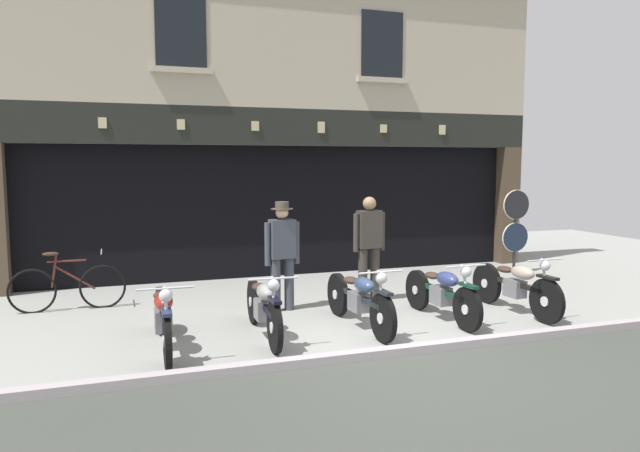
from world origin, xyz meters
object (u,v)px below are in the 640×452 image
object	(u,v)px
motorcycle_left	(163,316)
motorcycle_center	(359,298)
motorcycle_center_right	(442,292)
motorcycle_right	(516,285)
leaning_bicycle	(67,287)
tyre_sign_pole	(516,222)
motorcycle_center_left	(264,306)
salesman_left	(282,251)
shopkeeper_center	(369,244)
advert_board_near	(207,201)

from	to	relation	value
motorcycle_left	motorcycle_center	bearing A→B (deg)	-177.10
motorcycle_center_right	motorcycle_right	world-z (taller)	motorcycle_right
motorcycle_center	motorcycle_right	size ratio (longest dim) A/B	1.04
motorcycle_right	leaning_bicycle	distance (m)	6.84
tyre_sign_pole	leaning_bicycle	bearing A→B (deg)	-177.70
motorcycle_center_left	motorcycle_right	size ratio (longest dim) A/B	1.00
motorcycle_center	leaning_bicycle	world-z (taller)	leaning_bicycle
motorcycle_left	motorcycle_center	world-z (taller)	motorcycle_center
salesman_left	shopkeeper_center	distance (m)	1.49
advert_board_near	leaning_bicycle	size ratio (longest dim) A/B	0.60
motorcycle_right	salesman_left	distance (m)	3.57
motorcycle_center_right	tyre_sign_pole	bearing A→B (deg)	-142.60
motorcycle_center	motorcycle_right	distance (m)	2.55
tyre_sign_pole	advert_board_near	size ratio (longest dim) A/B	1.68
motorcycle_left	salesman_left	world-z (taller)	salesman_left
motorcycle_center_left	motorcycle_center_right	xyz separation A→B (m)	(2.63, -0.01, -0.00)
motorcycle_center_right	motorcycle_center	bearing A→B (deg)	-1.88
tyre_sign_pole	advert_board_near	world-z (taller)	advert_board_near
salesman_left	advert_board_near	distance (m)	2.99
shopkeeper_center	tyre_sign_pole	world-z (taller)	shopkeeper_center
motorcycle_center	shopkeeper_center	world-z (taller)	shopkeeper_center
motorcycle_center_right	tyre_sign_pole	world-z (taller)	tyre_sign_pole
motorcycle_center_left	shopkeeper_center	distance (m)	2.55
tyre_sign_pole	advert_board_near	distance (m)	6.23
motorcycle_center	advert_board_near	size ratio (longest dim) A/B	2.04
leaning_bicycle	motorcycle_right	bearing A→B (deg)	69.10
leaning_bicycle	salesman_left	bearing A→B (deg)	70.37
shopkeeper_center	motorcycle_left	bearing A→B (deg)	20.37
motorcycle_center_left	shopkeeper_center	size ratio (longest dim) A/B	1.16
motorcycle_left	tyre_sign_pole	world-z (taller)	tyre_sign_pole
motorcycle_center_left	motorcycle_center_right	distance (m)	2.63
shopkeeper_center	motorcycle_center_left	bearing A→B (deg)	29.92
motorcycle_left	motorcycle_center_right	bearing A→B (deg)	-177.73
salesman_left	motorcycle_left	bearing A→B (deg)	31.52
shopkeeper_center	leaning_bicycle	xyz separation A→B (m)	(-4.61, 0.99, -0.59)
shopkeeper_center	tyre_sign_pole	bearing A→B (deg)	-164.21
shopkeeper_center	motorcycle_center_right	bearing A→B (deg)	108.04
motorcycle_center_right	shopkeeper_center	world-z (taller)	shopkeeper_center
motorcycle_center_right	leaning_bicycle	size ratio (longest dim) A/B	1.13
motorcycle_right	leaning_bicycle	bearing A→B (deg)	-22.65
motorcycle_left	salesman_left	xyz separation A→B (m)	(1.88, 1.38, 0.51)
motorcycle_center_right	tyre_sign_pole	distance (m)	4.32
motorcycle_center	motorcycle_center_right	distance (m)	1.29
motorcycle_right	salesman_left	bearing A→B (deg)	-23.84
salesman_left	tyre_sign_pole	world-z (taller)	tyre_sign_pole
motorcycle_center_left	motorcycle_right	distance (m)	3.89
motorcycle_right	shopkeeper_center	size ratio (longest dim) A/B	1.16
motorcycle_left	motorcycle_right	bearing A→B (deg)	-178.15
shopkeeper_center	advert_board_near	distance (m)	3.56
motorcycle_left	shopkeeper_center	world-z (taller)	shopkeeper_center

